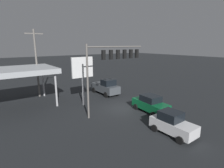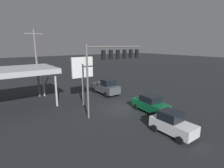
# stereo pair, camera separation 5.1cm
# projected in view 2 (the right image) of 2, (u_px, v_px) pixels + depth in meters

# --- Properties ---
(ground_plane) EXTENTS (200.00, 200.00, 0.00)m
(ground_plane) POSITION_uv_depth(u_px,v_px,m) (122.00, 108.00, 20.91)
(ground_plane) COLOR black
(traffic_signal_assembly) EXTENTS (7.39, 0.43, 7.54)m
(traffic_signal_assembly) POSITION_uv_depth(u_px,v_px,m) (113.00, 60.00, 18.75)
(traffic_signal_assembly) COLOR slate
(traffic_signal_assembly) RESTS_ON ground
(utility_pole) EXTENTS (2.40, 0.26, 9.52)m
(utility_pole) POSITION_uv_depth(u_px,v_px,m) (37.00, 62.00, 24.63)
(utility_pole) COLOR slate
(utility_pole) RESTS_ON ground
(gas_station_canopy) EXTENTS (10.96, 6.71, 4.72)m
(gas_station_canopy) POSITION_uv_depth(u_px,v_px,m) (5.00, 72.00, 20.07)
(gas_station_canopy) COLOR #B2B7BC
(gas_station_canopy) RESTS_ON ground
(price_sign) EXTENTS (2.74, 0.27, 6.02)m
(price_sign) POSITION_uv_depth(u_px,v_px,m) (82.00, 70.00, 21.07)
(price_sign) COLOR #B7B7BC
(price_sign) RESTS_ON ground
(sedan_waiting) EXTENTS (2.33, 4.53, 1.93)m
(sedan_waiting) POSITION_uv_depth(u_px,v_px,m) (150.00, 104.00, 19.65)
(sedan_waiting) COLOR #0C592D
(sedan_waiting) RESTS_ON ground
(hatchback_crossing) EXTENTS (1.96, 3.80, 1.97)m
(hatchback_crossing) POSITION_uv_depth(u_px,v_px,m) (172.00, 124.00, 14.76)
(hatchback_crossing) COLOR silver
(hatchback_crossing) RESTS_ON ground
(pickup_parked) EXTENTS (2.29, 5.22, 2.40)m
(pickup_parked) POSITION_uv_depth(u_px,v_px,m) (106.00, 87.00, 26.72)
(pickup_parked) COLOR #474C51
(pickup_parked) RESTS_ON ground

